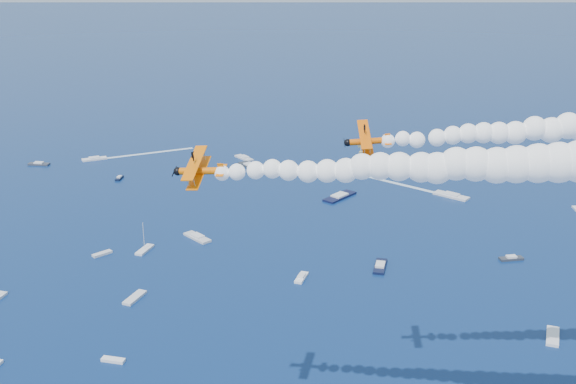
# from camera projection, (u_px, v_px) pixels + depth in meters

# --- Properties ---
(biplane_lead) EXTENTS (8.87, 10.62, 8.00)m
(biplane_lead) POSITION_uv_depth(u_px,v_px,m) (368.00, 141.00, 115.71)
(biplane_lead) COLOR #F25E05
(biplane_trail) EXTENTS (8.29, 10.22, 8.34)m
(biplane_trail) POSITION_uv_depth(u_px,v_px,m) (200.00, 171.00, 105.50)
(biplane_trail) COLOR orange
(smoke_trail_lead) EXTENTS (67.09, 24.17, 11.50)m
(smoke_trail_lead) POSITION_uv_depth(u_px,v_px,m) (575.00, 127.00, 114.51)
(smoke_trail_lead) COLOR white
(smoke_trail_trail) EXTENTS (66.36, 8.86, 11.50)m
(smoke_trail_trail) POSITION_uv_depth(u_px,v_px,m) (428.00, 166.00, 99.30)
(smoke_trail_trail) COLOR white
(spectator_boats) EXTENTS (234.58, 176.21, 0.70)m
(spectator_boats) POSITION_uv_depth(u_px,v_px,m) (284.00, 237.00, 224.66)
(spectator_boats) COLOR #0D1A31
(spectator_boats) RESTS_ON ground
(boat_wakes) EXTENTS (225.03, 176.37, 0.04)m
(boat_wakes) POSITION_uv_depth(u_px,v_px,m) (379.00, 214.00, 244.56)
(boat_wakes) COLOR white
(boat_wakes) RESTS_ON ground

